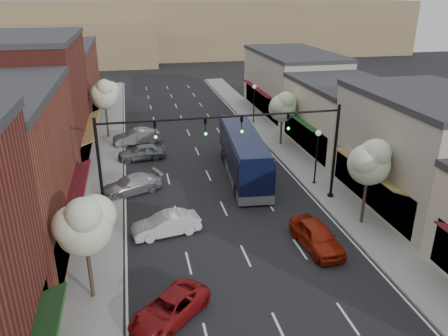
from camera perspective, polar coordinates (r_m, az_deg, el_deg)
ground at (r=23.96m, az=4.10°, el=-13.95°), size 160.00×160.00×0.00m
sidewalk_left at (r=39.68m, az=-15.27°, el=0.63°), size 2.80×73.00×0.15m
sidewalk_right at (r=42.03m, az=8.18°, el=2.41°), size 2.80×73.00×0.15m
curb_left at (r=39.61m, az=-13.26°, el=0.79°), size 0.25×73.00×0.17m
curb_right at (r=41.58m, az=6.36°, el=2.29°), size 0.25×73.00×0.17m
bldg_left_midfar at (r=40.41m, az=-24.30°, el=7.76°), size 10.14×14.10×10.90m
bldg_left_far at (r=56.08m, az=-21.08°, el=10.48°), size 10.14×18.10×8.40m
bldg_right_midnear at (r=32.90m, az=24.83°, el=1.99°), size 9.14×12.10×7.90m
bldg_right_midfar at (r=42.78m, az=15.36°, el=6.54°), size 9.14×12.10×6.40m
bldg_right_far at (r=55.13m, az=8.84°, el=10.96°), size 9.14×16.10×7.40m
hill_far at (r=108.98m, az=-9.60°, el=17.57°), size 120.00×30.00×12.00m
hill_near at (r=98.96m, az=-24.16°, el=14.43°), size 50.00×20.00×8.00m
signal_mast_right at (r=30.36m, az=10.40°, el=3.58°), size 8.22×0.46×7.00m
signal_mast_left at (r=28.16m, az=-11.31°, el=2.04°), size 8.22×0.46×7.00m
tree_right_near at (r=28.20m, az=18.59°, el=0.94°), size 2.85×2.65×5.95m
tree_right_far at (r=42.18m, az=7.73°, el=8.07°), size 2.85×2.65×5.43m
tree_left_near at (r=21.10m, az=-17.77°, el=-6.92°), size 2.85×2.65×5.69m
tree_left_far at (r=45.54m, az=-15.32°, el=9.33°), size 2.85×2.65×6.13m
lamp_post_near at (r=33.88m, az=12.06°, el=2.53°), size 0.44×0.44×4.44m
lamp_post_far at (r=49.70m, az=3.95°, el=9.19°), size 0.44×0.44×4.44m
coach_bus at (r=35.27m, az=2.55°, el=1.84°), size 3.62×11.95×3.60m
red_hatchback at (r=26.44m, az=12.02°, el=-8.68°), size 2.19×4.62×1.53m
parked_car_a at (r=21.15m, az=-7.12°, el=-17.74°), size 4.40×4.34×1.18m
parked_car_b at (r=27.45m, az=-7.55°, el=-7.30°), size 4.39×2.18×1.38m
parked_car_c at (r=33.34m, az=-12.00°, el=-2.12°), size 5.00×3.45×1.34m
parked_car_d at (r=39.76m, az=-10.71°, el=2.06°), size 4.31×2.05×1.42m
parked_car_e at (r=44.01m, az=-11.34°, el=4.03°), size 4.75×2.42×1.49m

